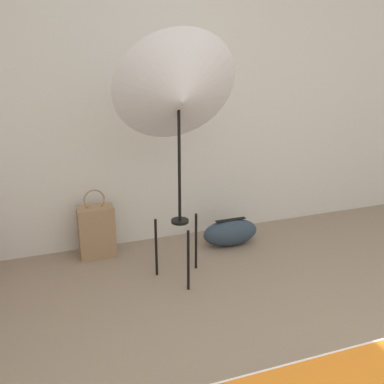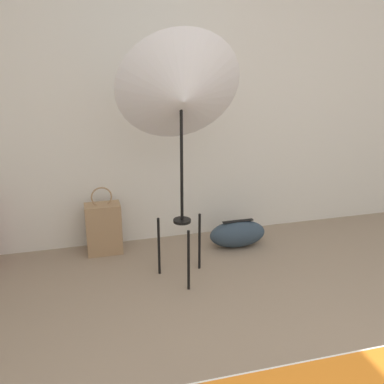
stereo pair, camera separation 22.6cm
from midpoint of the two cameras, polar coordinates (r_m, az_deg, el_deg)
The scene contains 4 objects.
wall_back at distance 3.83m, azimuth -4.27°, elevation 12.64°, with size 8.00×0.05×2.60m.
photo_umbrella at distance 3.04m, azimuth -3.89°, elevation 12.08°, with size 0.87×0.56×1.79m.
tote_bag at distance 3.79m, azimuth -13.71°, elevation -4.89°, with size 0.29×0.17×0.58m.
duffel_bag at distance 3.92m, azimuth 3.23°, elevation -5.16°, with size 0.50×0.23×0.24m.
Camera 1 is at (-1.12, -1.15, 1.73)m, focal length 42.00 mm.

